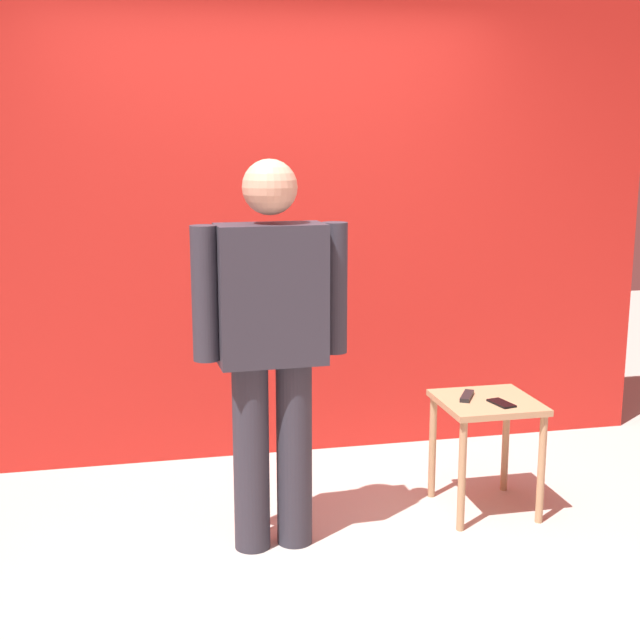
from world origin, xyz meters
TOP-DOWN VIEW (x-y plane):
  - ground_plane at (0.00, 0.00)m, footprint 12.00×12.00m
  - back_wall_red at (0.00, 1.49)m, footprint 4.48×0.12m
  - standing_person at (-0.19, 0.29)m, footprint 0.67×0.25m
  - side_table at (0.88, 0.44)m, footprint 0.45×0.45m
  - cell_phone at (0.91, 0.35)m, footprint 0.10×0.16m
  - tv_remote at (0.79, 0.48)m, footprint 0.12×0.17m

SIDE VIEW (x-z plane):
  - ground_plane at x=0.00m, z-range 0.00..0.00m
  - side_table at x=0.88m, z-range 0.18..0.74m
  - cell_phone at x=0.91m, z-range 0.56..0.57m
  - tv_remote at x=0.79m, z-range 0.56..0.58m
  - standing_person at x=-0.19m, z-range 0.10..1.80m
  - back_wall_red at x=0.00m, z-range 0.00..3.28m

